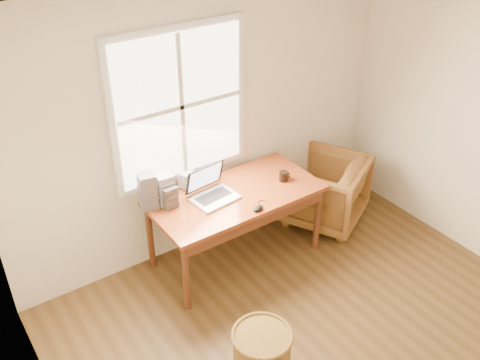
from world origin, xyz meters
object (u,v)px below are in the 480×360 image
at_px(coffee_mug, 284,176).
at_px(desk, 235,195).
at_px(wicker_stool, 262,355).
at_px(laptop, 215,186).
at_px(armchair, 324,190).
at_px(cd_stack_a, 165,190).

bearing_deg(coffee_mug, desk, 155.71).
height_order(wicker_stool, laptop, laptop).
distance_m(armchair, coffee_mug, 0.77).
height_order(armchair, laptop, laptop).
xyz_separation_m(armchair, cd_stack_a, (-1.74, 0.22, 0.53)).
relative_size(armchair, laptop, 1.92).
relative_size(laptop, coffee_mug, 4.33).
distance_m(coffee_mug, cd_stack_a, 1.15).
xyz_separation_m(desk, laptop, (-0.21, 0.02, 0.17)).
relative_size(wicker_stool, cd_stack_a, 1.50).
bearing_deg(laptop, cd_stack_a, 146.22).
xyz_separation_m(desk, coffee_mug, (0.50, -0.07, 0.07)).
distance_m(armchair, laptop, 1.45).
height_order(desk, laptop, laptop).
bearing_deg(armchair, cd_stack_a, -34.74).
height_order(wicker_stool, cd_stack_a, cd_stack_a).
bearing_deg(laptop, armchair, -7.06).
xyz_separation_m(wicker_stool, laptop, (0.42, 1.29, 0.68)).
height_order(desk, coffee_mug, coffee_mug).
xyz_separation_m(wicker_stool, coffee_mug, (1.13, 1.20, 0.58)).
bearing_deg(coffee_mug, wicker_stool, -149.38).
bearing_deg(laptop, coffee_mug, -13.62).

